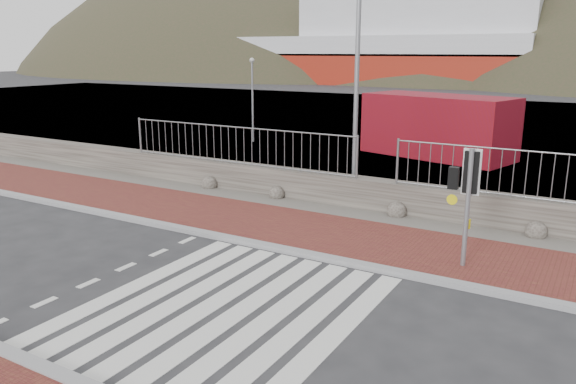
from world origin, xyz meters
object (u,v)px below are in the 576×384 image
Objects in this scene: traffic_signal_far at (468,182)px; shipping_container at (438,126)px; ferry at (373,43)px; streetlight at (361,48)px.

shipping_container is at bearing -72.64° from traffic_signal_far.
ferry reaches higher than shipping_container.
shipping_container is at bearing 108.42° from streetlight.
streetlight is at bearing -68.40° from ferry.
streetlight is 9.17m from shipping_container.
streetlight is 1.28× the size of shipping_container.
traffic_signal_far is 6.36m from streetlight.
ferry is 69.76m from traffic_signal_far.
streetlight is at bearing -74.44° from shipping_container.
shipping_container is (0.02, 8.58, -3.22)m from streetlight.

